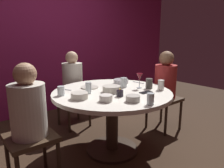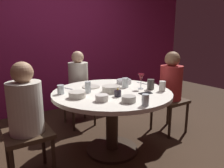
% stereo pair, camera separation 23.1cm
% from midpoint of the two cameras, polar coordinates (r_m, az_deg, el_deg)
% --- Properties ---
extents(ground_plane, '(8.00, 8.00, 0.00)m').
position_cam_midpoint_polar(ground_plane, '(2.61, 2.66, -17.46)').
color(ground_plane, '#382619').
extents(back_wall, '(6.00, 0.10, 2.60)m').
position_cam_midpoint_polar(back_wall, '(3.88, -13.36, 12.23)').
color(back_wall, maroon).
rests_on(back_wall, ground).
extents(dining_table, '(1.32, 1.32, 0.72)m').
position_cam_midpoint_polar(dining_table, '(2.37, 2.80, -5.47)').
color(dining_table, silver).
rests_on(dining_table, ground).
extents(seated_diner_left, '(0.40, 0.40, 1.11)m').
position_cam_midpoint_polar(seated_diner_left, '(1.97, -19.36, -6.43)').
color(seated_diner_left, '#3F2D1E').
rests_on(seated_diner_left, ground).
extents(seated_diner_back, '(0.40, 0.40, 1.11)m').
position_cam_midpoint_polar(seated_diner_back, '(3.10, -7.01, 1.03)').
color(seated_diner_back, '#3F2D1E').
rests_on(seated_diner_back, ground).
extents(seated_diner_right, '(0.40, 0.40, 1.12)m').
position_cam_midpoint_polar(seated_diner_right, '(2.98, 17.87, 0.27)').
color(seated_diner_right, '#3F2D1E').
rests_on(seated_diner_right, ground).
extents(candle_holder, '(0.07, 0.07, 0.08)m').
position_cam_midpoint_polar(candle_holder, '(2.12, 4.70, -2.60)').
color(candle_holder, black).
rests_on(candle_holder, dining_table).
extents(wine_glass, '(0.08, 0.08, 0.18)m').
position_cam_midpoint_polar(wine_glass, '(2.44, 10.60, 1.61)').
color(wine_glass, silver).
rests_on(wine_glass, dining_table).
extents(dinner_plate, '(0.21, 0.21, 0.01)m').
position_cam_midpoint_polar(dinner_plate, '(2.50, -3.06, -0.78)').
color(dinner_plate, beige).
rests_on(dinner_plate, dining_table).
extents(cell_phone, '(0.14, 0.08, 0.01)m').
position_cam_midpoint_polar(cell_phone, '(2.27, 12.00, -2.50)').
color(cell_phone, black).
rests_on(cell_phone, dining_table).
extents(bowl_serving_large, '(0.19, 0.19, 0.05)m').
position_cam_midpoint_polar(bowl_serving_large, '(2.71, 5.73, 0.66)').
color(bowl_serving_large, '#B7B7BC').
rests_on(bowl_serving_large, dining_table).
extents(bowl_salad_center, '(0.12, 0.12, 0.06)m').
position_cam_midpoint_polar(bowl_salad_center, '(1.97, 0.60, -3.82)').
color(bowl_salad_center, silver).
rests_on(bowl_salad_center, dining_table).
extents(bowl_small_white, '(0.13, 0.13, 0.06)m').
position_cam_midpoint_polar(bowl_small_white, '(1.95, 7.97, -4.11)').
color(bowl_small_white, '#B2ADA3').
rests_on(bowl_small_white, dining_table).
extents(bowl_sauce_side, '(0.20, 0.20, 0.07)m').
position_cam_midpoint_polar(bowl_sauce_side, '(2.29, 2.66, -1.37)').
color(bowl_sauce_side, beige).
rests_on(bowl_sauce_side, dining_table).
extents(bowl_rice_portion, '(0.17, 0.17, 0.06)m').
position_cam_midpoint_polar(bowl_rice_portion, '(2.08, -6.34, -2.95)').
color(bowl_rice_portion, beige).
rests_on(bowl_rice_portion, dining_table).
extents(cup_near_candle, '(0.08, 0.08, 0.12)m').
position_cam_midpoint_polar(cup_near_candle, '(2.45, 13.14, -0.13)').
color(cup_near_candle, '#4C4742').
rests_on(cup_near_candle, dining_table).
extents(cup_by_left_diner, '(0.07, 0.07, 0.10)m').
position_cam_midpoint_polar(cup_by_left_diner, '(2.24, -10.90, -1.53)').
color(cup_by_left_diner, silver).
rests_on(cup_by_left_diner, dining_table).
extents(cup_by_right_diner, '(0.06, 0.06, 0.12)m').
position_cam_midpoint_polar(cup_by_right_diner, '(2.25, -3.65, -0.93)').
color(cup_by_right_diner, silver).
rests_on(cup_by_right_diner, dining_table).
extents(cup_center_front, '(0.07, 0.07, 0.10)m').
position_cam_midpoint_polar(cup_center_front, '(1.87, 12.58, -4.30)').
color(cup_center_front, silver).
rests_on(cup_center_front, dining_table).
extents(cup_far_edge, '(0.08, 0.08, 0.11)m').
position_cam_midpoint_polar(cup_far_edge, '(2.50, 6.29, 0.34)').
color(cup_far_edge, silver).
rests_on(cup_far_edge, dining_table).
extents(cup_beside_wine, '(0.07, 0.07, 0.11)m').
position_cam_midpoint_polar(cup_beside_wine, '(2.41, 16.21, -0.59)').
color(cup_beside_wine, silver).
rests_on(cup_beside_wine, dining_table).
extents(fork_near_plate, '(0.03, 0.18, 0.01)m').
position_cam_midpoint_polar(fork_near_plate, '(2.75, 10.57, 0.19)').
color(fork_near_plate, '#B7B7BC').
rests_on(fork_near_plate, dining_table).
extents(knife_near_plate, '(0.08, 0.17, 0.01)m').
position_cam_midpoint_polar(knife_near_plate, '(2.47, -9.52, -1.18)').
color(knife_near_plate, '#B7B7BC').
rests_on(knife_near_plate, dining_table).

